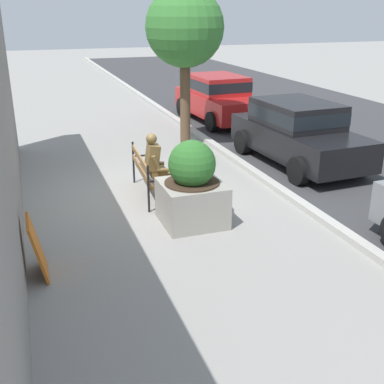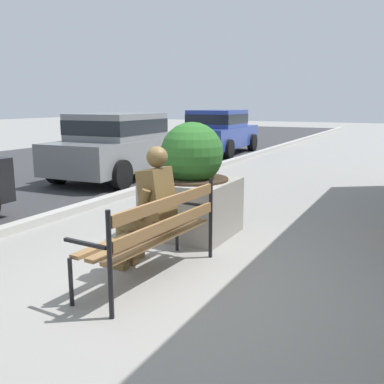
{
  "view_description": "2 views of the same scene",
  "coord_description": "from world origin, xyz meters",
  "px_view_note": "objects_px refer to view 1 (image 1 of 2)",
  "views": [
    {
      "loc": [
        9.44,
        -2.1,
        3.71
      ],
      "look_at": [
        1.75,
        0.6,
        0.6
      ],
      "focal_mm": 45.24,
      "sensor_mm": 36.0,
      "label": 1
    },
    {
      "loc": [
        -3.49,
        -2.1,
        1.8
      ],
      "look_at": [
        1.75,
        0.6,
        0.6
      ],
      "focal_mm": 40.98,
      "sensor_mm": 36.0,
      "label": 2
    }
  ],
  "objects_px": {
    "concrete_planter": "(192,188)",
    "parked_car_black": "(298,131)",
    "parked_car_red": "(218,97)",
    "leaning_signboard": "(37,247)",
    "street_tree_near_bench": "(185,29)",
    "park_bench": "(148,171)",
    "bronze_statue_seated": "(160,167)"
  },
  "relations": [
    {
      "from": "concrete_planter",
      "to": "parked_car_black",
      "type": "relative_size",
      "value": 0.37
    },
    {
      "from": "parked_car_red",
      "to": "leaning_signboard",
      "type": "xyz_separation_m",
      "value": [
        8.84,
        -6.44,
        -0.39
      ]
    },
    {
      "from": "street_tree_near_bench",
      "to": "leaning_signboard",
      "type": "height_order",
      "value": "street_tree_near_bench"
    },
    {
      "from": "parked_car_red",
      "to": "parked_car_black",
      "type": "bearing_deg",
      "value": 0.0
    },
    {
      "from": "park_bench",
      "to": "parked_car_black",
      "type": "xyz_separation_m",
      "value": [
        -0.97,
        4.11,
        0.3
      ]
    },
    {
      "from": "concrete_planter",
      "to": "street_tree_near_bench",
      "type": "height_order",
      "value": "street_tree_near_bench"
    },
    {
      "from": "bronze_statue_seated",
      "to": "street_tree_near_bench",
      "type": "bearing_deg",
      "value": 153.92
    },
    {
      "from": "bronze_statue_seated",
      "to": "parked_car_black",
      "type": "distance_m",
      "value": 4.06
    },
    {
      "from": "street_tree_near_bench",
      "to": "parked_car_black",
      "type": "distance_m",
      "value": 4.02
    },
    {
      "from": "park_bench",
      "to": "leaning_signboard",
      "type": "height_order",
      "value": "park_bench"
    },
    {
      "from": "park_bench",
      "to": "street_tree_near_bench",
      "type": "xyz_separation_m",
      "value": [
        -3.43,
        1.98,
        2.65
      ]
    },
    {
      "from": "parked_car_red",
      "to": "parked_car_black",
      "type": "distance_m",
      "value": 5.24
    },
    {
      "from": "bronze_statue_seated",
      "to": "concrete_planter",
      "type": "bearing_deg",
      "value": 7.83
    },
    {
      "from": "parked_car_red",
      "to": "leaning_signboard",
      "type": "height_order",
      "value": "parked_car_red"
    },
    {
      "from": "street_tree_near_bench",
      "to": "leaning_signboard",
      "type": "relative_size",
      "value": 4.76
    },
    {
      "from": "park_bench",
      "to": "parked_car_red",
      "type": "height_order",
      "value": "parked_car_red"
    },
    {
      "from": "park_bench",
      "to": "concrete_planter",
      "type": "height_order",
      "value": "concrete_planter"
    },
    {
      "from": "leaning_signboard",
      "to": "concrete_planter",
      "type": "bearing_deg",
      "value": 110.4
    },
    {
      "from": "park_bench",
      "to": "parked_car_red",
      "type": "distance_m",
      "value": 7.45
    },
    {
      "from": "park_bench",
      "to": "parked_car_red",
      "type": "xyz_separation_m",
      "value": [
        -6.21,
        4.11,
        0.3
      ]
    },
    {
      "from": "concrete_planter",
      "to": "leaning_signboard",
      "type": "xyz_separation_m",
      "value": [
        1.02,
        -2.75,
        -0.23
      ]
    },
    {
      "from": "street_tree_near_bench",
      "to": "bronze_statue_seated",
      "type": "bearing_deg",
      "value": -26.08
    },
    {
      "from": "concrete_planter",
      "to": "parked_car_black",
      "type": "distance_m",
      "value": 4.51
    },
    {
      "from": "concrete_planter",
      "to": "parked_car_red",
      "type": "distance_m",
      "value": 8.65
    },
    {
      "from": "street_tree_near_bench",
      "to": "leaning_signboard",
      "type": "distance_m",
      "value": 7.93
    },
    {
      "from": "bronze_statue_seated",
      "to": "concrete_planter",
      "type": "height_order",
      "value": "concrete_planter"
    },
    {
      "from": "park_bench",
      "to": "parked_car_black",
      "type": "bearing_deg",
      "value": 103.35
    },
    {
      "from": "park_bench",
      "to": "bronze_statue_seated",
      "type": "distance_m",
      "value": 0.3
    },
    {
      "from": "park_bench",
      "to": "leaning_signboard",
      "type": "distance_m",
      "value": 3.52
    },
    {
      "from": "street_tree_near_bench",
      "to": "parked_car_red",
      "type": "bearing_deg",
      "value": 142.52
    },
    {
      "from": "concrete_planter",
      "to": "street_tree_near_bench",
      "type": "distance_m",
      "value": 5.84
    },
    {
      "from": "bronze_statue_seated",
      "to": "parked_car_black",
      "type": "xyz_separation_m",
      "value": [
        -1.14,
        3.9,
        0.17
      ]
    }
  ]
}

